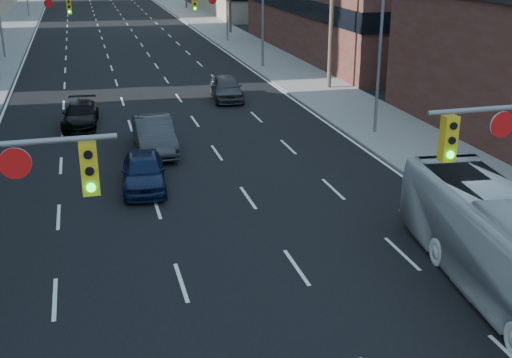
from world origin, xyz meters
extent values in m
cube|color=#472119|center=(24.00, 50.00, 4.50)|extent=(20.00, 30.00, 9.00)
cube|color=gold|center=(-4.10, 8.00, 5.15)|extent=(0.35, 0.28, 1.10)
cylinder|color=black|center=(-4.10, 7.84, 5.50)|extent=(0.18, 0.06, 0.18)
cylinder|color=black|center=(-4.10, 7.84, 5.15)|extent=(0.18, 0.06, 0.18)
cylinder|color=#0CE526|center=(-4.10, 7.84, 4.80)|extent=(0.18, 0.06, 0.18)
cylinder|color=white|center=(-5.50, 7.97, 5.40)|extent=(0.64, 0.06, 0.64)
cube|color=gold|center=(4.10, 8.00, 5.15)|extent=(0.35, 0.28, 1.10)
cylinder|color=black|center=(4.10, 7.84, 5.50)|extent=(0.18, 0.06, 0.18)
cylinder|color=black|center=(4.10, 7.84, 5.15)|extent=(0.18, 0.06, 0.18)
cylinder|color=#0CE526|center=(4.10, 7.84, 4.80)|extent=(0.18, 0.06, 0.18)
cylinder|color=white|center=(5.50, 7.97, 5.40)|extent=(0.64, 0.06, 0.64)
cube|color=gold|center=(-4.60, 45.00, 5.15)|extent=(0.35, 0.28, 1.10)
cylinder|color=black|center=(-4.60, 44.84, 5.50)|extent=(0.18, 0.06, 0.18)
cylinder|color=black|center=(-4.60, 44.84, 5.15)|extent=(0.18, 0.06, 0.18)
cylinder|color=#0CE526|center=(-4.60, 44.84, 4.80)|extent=(0.18, 0.06, 0.18)
cylinder|color=white|center=(-6.00, 44.97, 5.40)|extent=(0.64, 0.06, 0.64)
cylinder|color=slate|center=(10.00, 45.00, 3.00)|extent=(0.18, 0.18, 6.00)
cube|color=gold|center=(4.60, 45.00, 5.15)|extent=(0.35, 0.28, 1.10)
cylinder|color=black|center=(4.60, 44.84, 5.15)|extent=(0.18, 0.06, 0.18)
cylinder|color=#0CE526|center=(4.60, 44.84, 4.80)|extent=(0.18, 0.06, 0.18)
cylinder|color=white|center=(6.00, 44.97, 5.40)|extent=(0.64, 0.06, 0.64)
cylinder|color=#4C3D2D|center=(12.20, 36.00, 5.50)|extent=(0.28, 0.28, 11.00)
cylinder|color=slate|center=(10.50, 25.00, 4.50)|extent=(0.16, 0.16, 9.00)
imported|color=silver|center=(6.93, 8.92, 1.44)|extent=(3.67, 10.56, 2.88)
imported|color=#0D1A36|center=(-2.03, 20.20, 0.73)|extent=(2.06, 4.40, 1.46)
imported|color=#2E2E31|center=(-1.03, 25.05, 0.82)|extent=(1.76, 5.01, 1.65)
imported|color=black|center=(-4.40, 30.70, 0.65)|extent=(2.19, 4.60, 1.29)
imported|color=#39393C|center=(4.73, 34.82, 0.78)|extent=(2.23, 4.70, 1.55)
camera|label=1|loc=(-4.05, -4.76, 9.46)|focal=45.00mm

